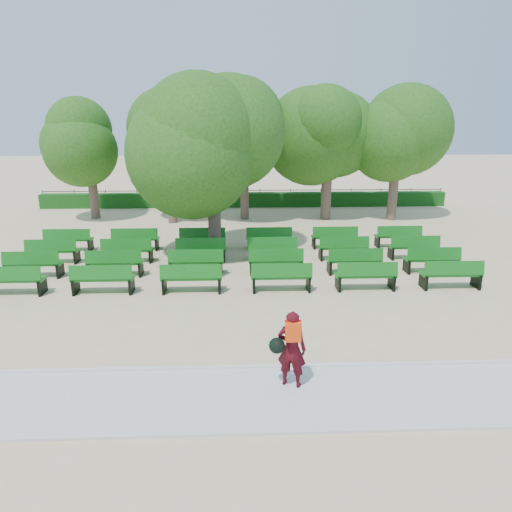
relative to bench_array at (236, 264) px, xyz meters
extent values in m
plane|color=#D0B48A|center=(0.54, -1.27, -0.10)|extent=(120.00, 120.00, 0.00)
cube|color=silver|center=(0.54, -8.67, -0.07)|extent=(30.00, 2.20, 0.06)
cube|color=silver|center=(0.54, -7.52, -0.05)|extent=(30.00, 0.12, 0.10)
cube|color=#154D15|center=(0.54, 12.73, 0.35)|extent=(26.00, 0.70, 0.90)
cube|color=#116616|center=(0.00, 0.02, 0.39)|extent=(1.97, 0.55, 0.07)
cube|color=#116616|center=(0.00, -0.21, 0.66)|extent=(1.97, 0.16, 0.46)
cylinder|color=brown|center=(-0.87, 1.54, 1.46)|extent=(0.52, 0.52, 3.12)
ellipsoid|color=#295C18|center=(-0.87, 1.54, 4.35)|extent=(4.84, 4.84, 4.35)
imported|color=#430910|center=(1.16, -8.24, 0.78)|extent=(0.70, 0.58, 1.65)
cube|color=#FF400D|center=(1.16, -8.43, 1.26)|extent=(0.31, 0.15, 0.39)
sphere|color=black|center=(0.85, -8.30, 0.89)|extent=(0.33, 0.33, 0.33)
camera|label=1|loc=(0.10, -16.58, 5.25)|focal=32.00mm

